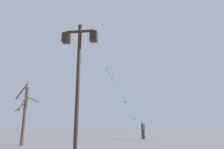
% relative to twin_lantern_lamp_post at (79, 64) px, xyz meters
% --- Properties ---
extents(ground_plane, '(160.00, 160.00, 0.00)m').
position_rel_twin_lantern_lamp_post_xyz_m(ground_plane, '(1.57, 13.50, -3.67)').
color(ground_plane, gray).
extents(twin_lantern_lamp_post, '(1.40, 0.28, 5.33)m').
position_rel_twin_lantern_lamp_post_xyz_m(twin_lantern_lamp_post, '(0.00, 0.00, 0.00)').
color(twin_lantern_lamp_post, black).
rests_on(twin_lantern_lamp_post, ground_plane).
extents(kite_train, '(6.89, 13.57, 12.50)m').
position_rel_twin_lantern_lamp_post_xyz_m(kite_train, '(-0.71, 22.33, 2.86)').
color(kite_train, brown).
rests_on(kite_train, ground_plane).
extents(kite_flyer, '(0.38, 0.62, 1.71)m').
position_rel_twin_lantern_lamp_post_xyz_m(kite_flyer, '(2.59, 13.90, -2.77)').
color(kite_flyer, '#1E1E2D').
rests_on(kite_flyer, ground_plane).
extents(bare_tree, '(1.86, 1.39, 4.39)m').
position_rel_twin_lantern_lamp_post_xyz_m(bare_tree, '(-5.89, 6.46, -1.45)').
color(bare_tree, '#4C3826').
rests_on(bare_tree, ground_plane).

